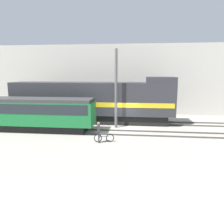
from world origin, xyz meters
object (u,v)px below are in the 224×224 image
Objects in this scene: person at (99,130)px; utility_pole_left at (116,89)px; bicycle at (104,138)px; freight_locomotive at (93,101)px; streetcar at (28,112)px.

utility_pole_left is at bearing 79.79° from person.
bicycle is at bearing -96.09° from utility_pole_left.
person is (1.81, -7.13, -1.32)m from freight_locomotive.
freight_locomotive reaches higher than streetcar.
streetcar reaches higher than bicycle.
freight_locomotive reaches higher than bicycle.
utility_pole_left is (2.72, -2.12, 1.54)m from freight_locomotive.
bicycle is 0.95× the size of person.
utility_pole_left is at bearing 14.45° from streetcar.
person is at bearing -21.62° from streetcar.
person is (7.31, -2.90, -0.77)m from streetcar.
streetcar is 7.90m from person.
freight_locomotive is 6.96m from streetcar.
freight_locomotive is 7.53m from bicycle.
bicycle is 0.83m from person.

